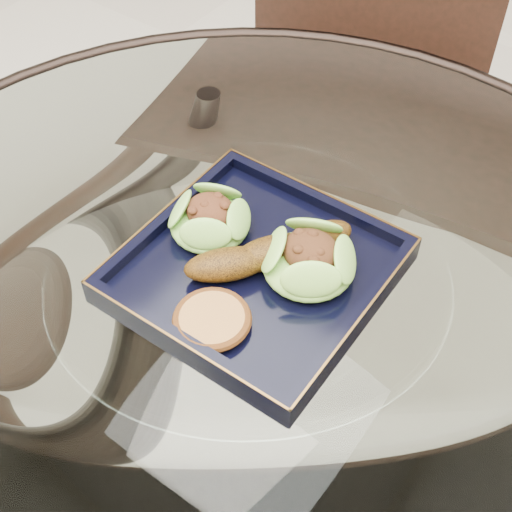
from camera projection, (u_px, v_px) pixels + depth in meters
The scene contains 7 objects.
dining_table at pixel (249, 380), 0.91m from camera, with size 1.13×1.13×0.77m.
dining_chair at pixel (347, 104), 1.28m from camera, with size 0.57×0.57×1.08m.
navy_plate at pixel (256, 274), 0.80m from camera, with size 0.27×0.27×0.02m, color black.
lettuce_wrap_left at pixel (210, 221), 0.82m from camera, with size 0.09×0.09×0.03m, color #55962B.
lettuce_wrap_right at pixel (309, 262), 0.78m from camera, with size 0.10×0.10×0.04m, color #67AC31.
roasted_plantain at pixel (271, 252), 0.79m from camera, with size 0.19×0.04×0.04m, color #593509.
crumb_patty at pixel (212, 321), 0.74m from camera, with size 0.07×0.07×0.01m, color #AD7B39.
Camera 1 is at (0.29, -0.39, 1.39)m, focal length 50.00 mm.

